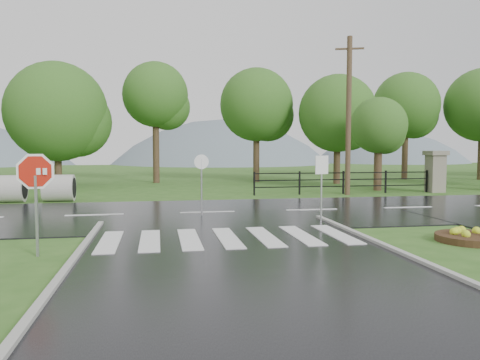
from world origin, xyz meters
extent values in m
plane|color=#315E1F|center=(0.00, 0.00, 0.00)|extent=(120.00, 120.00, 0.00)
cube|color=black|center=(0.00, 10.00, 0.00)|extent=(90.00, 8.00, 0.04)
cube|color=silver|center=(-3.00, 5.00, 0.06)|extent=(0.50, 2.80, 0.02)
cube|color=silver|center=(-2.00, 5.00, 0.06)|extent=(0.50, 2.80, 0.02)
cube|color=silver|center=(-1.00, 5.00, 0.06)|extent=(0.50, 2.80, 0.02)
cube|color=silver|center=(0.00, 5.00, 0.06)|extent=(0.50, 2.80, 0.02)
cube|color=silver|center=(1.00, 5.00, 0.06)|extent=(0.50, 2.80, 0.02)
cube|color=silver|center=(2.00, 5.00, 0.06)|extent=(0.50, 2.80, 0.02)
cube|color=silver|center=(3.00, 5.00, 0.06)|extent=(0.50, 2.80, 0.02)
cube|color=gray|center=(13.00, 16.00, 1.00)|extent=(0.80, 0.80, 2.00)
cube|color=#6B6659|center=(13.00, 16.00, 2.12)|extent=(1.00, 1.00, 0.24)
cube|color=black|center=(7.75, 16.00, 0.40)|extent=(9.50, 0.05, 0.05)
cube|color=black|center=(7.75, 16.00, 0.75)|extent=(9.50, 0.05, 0.05)
cube|color=black|center=(7.75, 16.00, 1.10)|extent=(9.50, 0.05, 0.05)
cube|color=black|center=(3.00, 16.00, 0.60)|extent=(0.08, 0.08, 1.20)
cube|color=black|center=(12.50, 16.00, 0.60)|extent=(0.08, 0.08, 1.20)
sphere|color=slate|center=(8.00, 65.00, -17.28)|extent=(48.00, 48.00, 48.00)
sphere|color=slate|center=(36.00, 65.00, -12.96)|extent=(36.00, 36.00, 36.00)
cylinder|color=#9E9B93|center=(-8.27, 15.00, 0.60)|extent=(1.30, 1.20, 1.20)
cylinder|color=#9E9B93|center=(-6.17, 15.00, 0.60)|extent=(1.30, 1.20, 1.20)
cube|color=#939399|center=(-4.44, 3.88, 0.90)|extent=(0.05, 0.05, 1.80)
cylinder|color=white|center=(-4.44, 3.89, 1.89)|extent=(1.03, 0.36, 1.08)
cylinder|color=#AB180B|center=(-4.44, 3.88, 1.89)|extent=(0.90, 0.32, 0.94)
cylinder|color=#332111|center=(6.15, 3.69, 0.09)|extent=(1.76, 1.76, 0.18)
cube|color=#939399|center=(3.34, 7.15, 1.01)|extent=(0.04, 0.04, 2.03)
cube|color=white|center=(3.34, 7.13, 1.87)|extent=(0.47, 0.15, 0.59)
cylinder|color=#939399|center=(-0.29, 9.19, 1.01)|extent=(0.06, 0.06, 2.03)
cylinder|color=white|center=(-0.29, 9.17, 1.92)|extent=(0.51, 0.04, 0.51)
cylinder|color=#473523|center=(7.77, 15.50, 3.99)|extent=(0.27, 0.27, 7.98)
cube|color=brown|center=(7.77, 15.50, 7.36)|extent=(1.37, 0.54, 0.09)
cylinder|color=#3D2B1C|center=(10.41, 17.50, 1.52)|extent=(0.40, 0.40, 3.05)
sphere|color=#2C5D1D|center=(10.41, 17.50, 3.65)|extent=(3.14, 3.14, 3.14)
camera|label=1|loc=(-1.78, -6.99, 2.42)|focal=35.00mm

